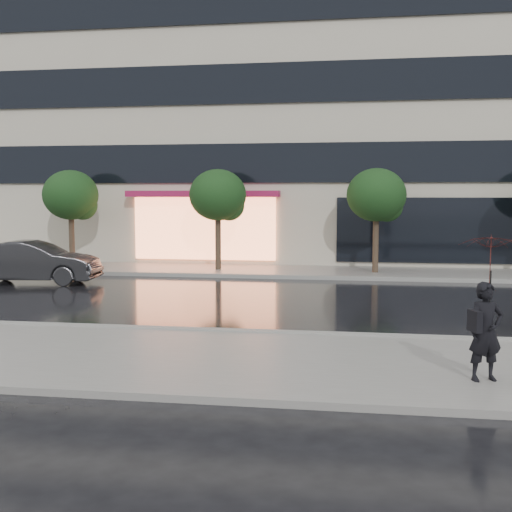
# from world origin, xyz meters

# --- Properties ---
(ground) EXTENTS (120.00, 120.00, 0.00)m
(ground) POSITION_xyz_m (0.00, 0.00, 0.00)
(ground) COLOR black
(ground) RESTS_ON ground
(sidewalk_near) EXTENTS (60.00, 4.50, 0.12)m
(sidewalk_near) POSITION_xyz_m (0.00, -3.25, 0.06)
(sidewalk_near) COLOR slate
(sidewalk_near) RESTS_ON ground
(sidewalk_far) EXTENTS (60.00, 3.50, 0.12)m
(sidewalk_far) POSITION_xyz_m (0.00, 10.25, 0.06)
(sidewalk_far) COLOR slate
(sidewalk_far) RESTS_ON ground
(curb_near) EXTENTS (60.00, 0.25, 0.14)m
(curb_near) POSITION_xyz_m (0.00, -1.00, 0.07)
(curb_near) COLOR gray
(curb_near) RESTS_ON ground
(curb_far) EXTENTS (60.00, 0.25, 0.14)m
(curb_far) POSITION_xyz_m (0.00, 8.50, 0.07)
(curb_far) COLOR gray
(curb_far) RESTS_ON ground
(office_building) EXTENTS (30.00, 12.76, 18.00)m
(office_building) POSITION_xyz_m (-0.00, 17.97, 9.00)
(office_building) COLOR #B3AC97
(office_building) RESTS_ON ground
(tree_far_west) EXTENTS (2.20, 2.20, 3.99)m
(tree_far_west) POSITION_xyz_m (-8.94, 10.03, 2.92)
(tree_far_west) COLOR #33261C
(tree_far_west) RESTS_ON ground
(tree_mid_west) EXTENTS (2.20, 2.20, 3.99)m
(tree_mid_west) POSITION_xyz_m (-2.94, 10.03, 2.92)
(tree_mid_west) COLOR #33261C
(tree_mid_west) RESTS_ON ground
(tree_mid_east) EXTENTS (2.20, 2.20, 3.99)m
(tree_mid_east) POSITION_xyz_m (3.06, 10.03, 2.92)
(tree_mid_east) COLOR #33261C
(tree_mid_east) RESTS_ON ground
(parked_car) EXTENTS (4.51, 1.98, 1.44)m
(parked_car) POSITION_xyz_m (-8.53, 6.00, 0.72)
(parked_car) COLOR black
(parked_car) RESTS_ON ground
(pedestrian_with_umbrella) EXTENTS (1.25, 1.27, 2.28)m
(pedestrian_with_umbrella) POSITION_xyz_m (4.30, -4.03, 1.66)
(pedestrian_with_umbrella) COLOR black
(pedestrian_with_umbrella) RESTS_ON sidewalk_near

